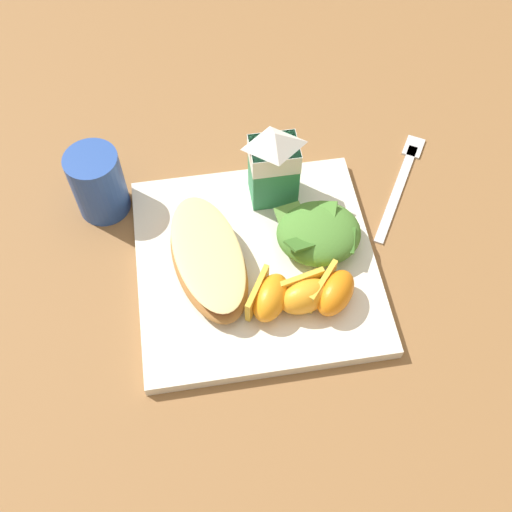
{
  "coord_description": "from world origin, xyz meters",
  "views": [
    {
      "loc": [
        -0.06,
        -0.38,
        0.64
      ],
      "look_at": [
        0.0,
        0.0,
        0.03
      ],
      "focal_mm": 43.38,
      "sensor_mm": 36.0,
      "label": 1
    }
  ],
  "objects": [
    {
      "name": "milk_carton",
      "position": [
        0.04,
        0.09,
        0.08
      ],
      "size": [
        0.06,
        0.05,
        0.11
      ],
      "color": "#2D8451",
      "rests_on": "white_plate"
    },
    {
      "name": "drinking_blue_cup",
      "position": [
        -0.18,
        0.12,
        0.05
      ],
      "size": [
        0.06,
        0.06,
        0.09
      ],
      "primitive_type": "cylinder",
      "color": "#284CA3",
      "rests_on": "ground"
    },
    {
      "name": "cheesy_pizza_bread",
      "position": [
        -0.06,
        0.0,
        0.03
      ],
      "size": [
        0.11,
        0.18,
        0.04
      ],
      "color": "#A87038",
      "rests_on": "white_plate"
    },
    {
      "name": "orange_wedge_middle",
      "position": [
        0.04,
        -0.06,
        0.04
      ],
      "size": [
        0.07,
        0.05,
        0.04
      ],
      "color": "orange",
      "rests_on": "white_plate"
    },
    {
      "name": "orange_wedge_front",
      "position": [
        0.01,
        -0.06,
        0.04
      ],
      "size": [
        0.06,
        0.07,
        0.04
      ],
      "color": "orange",
      "rests_on": "white_plate"
    },
    {
      "name": "white_plate",
      "position": [
        0.0,
        0.0,
        0.01
      ],
      "size": [
        0.28,
        0.28,
        0.02
      ],
      "primitive_type": "cube",
      "color": "white",
      "rests_on": "ground"
    },
    {
      "name": "metal_fork",
      "position": [
        0.21,
        0.11,
        0.0
      ],
      "size": [
        0.11,
        0.17,
        0.01
      ],
      "color": "silver",
      "rests_on": "ground"
    },
    {
      "name": "orange_wedge_rear",
      "position": [
        0.08,
        -0.07,
        0.04
      ],
      "size": [
        0.07,
        0.07,
        0.04
      ],
      "color": "orange",
      "rests_on": "white_plate"
    },
    {
      "name": "green_salad_pile",
      "position": [
        0.08,
        0.01,
        0.04
      ],
      "size": [
        0.1,
        0.09,
        0.05
      ],
      "color": "#4C8433",
      "rests_on": "white_plate"
    },
    {
      "name": "ground",
      "position": [
        0.0,
        0.0,
        0.0
      ],
      "size": [
        3.0,
        3.0,
        0.0
      ],
      "primitive_type": "plane",
      "color": "olive"
    }
  ]
}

